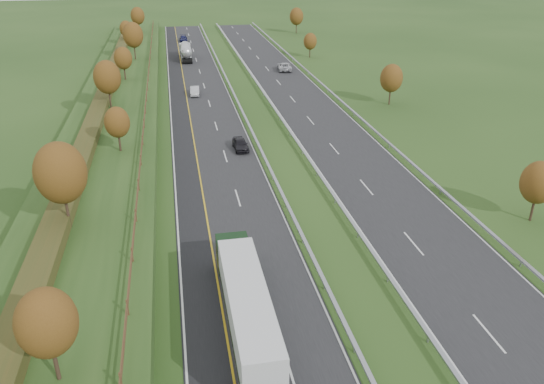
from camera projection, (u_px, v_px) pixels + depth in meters
The scene contains 19 objects.
ground at pixel (267, 132), 73.73m from camera, with size 400.00×400.00×0.00m, color #244117.
near_carriageway at pixel (207, 125), 76.81m from camera, with size 10.50×200.00×0.04m, color black.
far_carriageway at pixel (317, 118), 79.60m from camera, with size 10.50×200.00×0.04m, color black.
hard_shoulder at pixel (181, 126), 76.17m from camera, with size 3.00×200.00×0.04m, color black.
lane_markings at pixel (251, 122), 77.77m from camera, with size 26.75×200.00×0.01m.
embankment_left at pixel (114, 123), 74.19m from camera, with size 12.00×200.00×2.00m, color #244117.
hedge_left at pixel (97, 113), 73.19m from camera, with size 2.20×180.00×1.10m, color #353B18.
fence_left at pixel (145, 110), 73.84m from camera, with size 0.12×189.06×1.20m.
median_barrier_near at pixel (246, 118), 77.52m from camera, with size 0.32×200.00×0.71m.
median_barrier_far at pixel (280, 116), 78.38m from camera, with size 0.32×200.00×0.71m.
outer_barrier_far at pixel (354, 112), 80.32m from camera, with size 0.32×200.00×0.71m.
trees_left at pixel (109, 92), 68.96m from camera, with size 6.64×164.30×7.66m.
trees_far at pixel (344, 51), 105.97m from camera, with size 8.45×118.60×7.12m.
box_lorry at pixel (246, 302), 35.24m from camera, with size 2.58×16.28×4.06m.
road_tanker at pixel (186, 51), 118.56m from camera, with size 2.40×11.22×3.46m.
car_dark_near at pixel (240, 144), 67.27m from camera, with size 1.73×4.29×1.46m, color black.
car_silver_mid at pixel (195, 91), 91.30m from camera, with size 1.50×4.30×1.42m, color #B1B2B6.
car_small_far at pixel (183, 39), 140.41m from camera, with size 1.99×4.88×1.42m, color #161946.
car_oncoming at pixel (284, 66), 108.75m from camera, with size 2.64×5.74×1.59m, color #BCBCC2.
Camera 1 is at (-4.49, -14.07, 24.06)m, focal length 35.00 mm.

